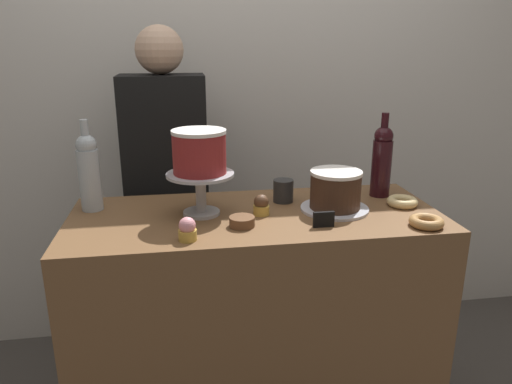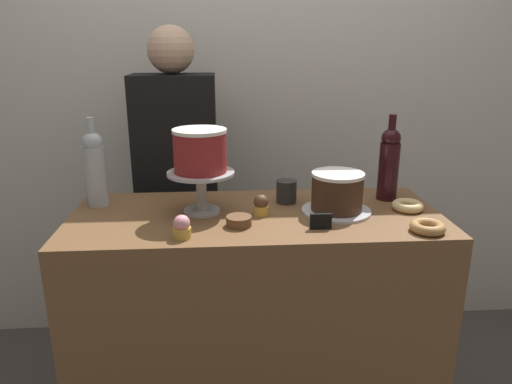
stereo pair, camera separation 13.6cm
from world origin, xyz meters
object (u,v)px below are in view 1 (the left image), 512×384
Objects in this scene: donut_glazed at (402,202)px; price_sign_chalkboard at (324,219)px; chocolate_round_cake at (335,189)px; barista_figure at (168,202)px; cookie_stack at (242,222)px; cupcake_strawberry at (187,230)px; cupcake_chocolate at (261,205)px; wine_bottle_dark_red at (382,160)px; wine_bottle_clear at (89,171)px; coffee_cup_ceramic at (283,191)px; cake_stand_pedestal at (201,186)px; donut_maple at (426,222)px; white_layer_cake at (199,152)px.

donut_glazed is 0.38m from price_sign_chalkboard.
chocolate_round_cake is at bearing -178.94° from donut_glazed.
cookie_stack is at bearing -68.08° from barista_figure.
cupcake_chocolate is (0.26, 0.19, 0.00)m from cupcake_strawberry.
cookie_stack is at bearing -169.60° from donut_glazed.
wine_bottle_dark_red is at bearing 42.79° from price_sign_chalkboard.
wine_bottle_clear is 0.58m from cookie_stack.
coffee_cup_ceramic reaches higher than donut_glazed.
barista_figure is at bearing 154.71° from wine_bottle_dark_red.
cake_stand_pedestal is 0.56m from barista_figure.
chocolate_round_cake is at bearing 140.84° from donut_maple.
cake_stand_pedestal is 0.24m from cupcake_strawberry.
barista_figure is (0.25, 0.39, -0.26)m from wine_bottle_clear.
white_layer_cake is 0.57× the size of wine_bottle_dark_red.
wine_bottle_clear is 1.09m from wine_bottle_dark_red.
wine_bottle_clear reaches higher than donut_glazed.
cupcake_strawberry is 0.32m from cupcake_chocolate.
white_layer_cake reaches higher than donut_glazed.
barista_figure reaches higher than cookie_stack.
donut_maple is at bearing -38.36° from coffee_cup_ceramic.
cake_stand_pedestal is 2.08× the size of donut_maple.
coffee_cup_ceramic reaches higher than cupcake_chocolate.
wine_bottle_dark_red is (0.70, 0.11, -0.08)m from white_layer_cake.
chocolate_round_cake reaches higher than donut_glazed.
white_layer_cake reaches higher than cookie_stack.
wine_bottle_clear is 0.62m from cupcake_chocolate.
white_layer_cake is (0.00, 0.00, 0.12)m from cake_stand_pedestal.
cupcake_strawberry is 0.75m from barista_figure.
white_layer_cake is at bearing 178.06° from donut_glazed.
donut_glazed is at bearing -75.62° from wine_bottle_dark_red.
chocolate_round_cake is 0.21m from coffee_cup_ceramic.
white_layer_cake is 2.48× the size of cupcake_chocolate.
coffee_cup_ceramic is at bearing 141.64° from donut_maple.
wine_bottle_clear is (-0.39, 0.11, -0.08)m from white_layer_cake.
price_sign_chalkboard is (0.26, -0.05, 0.01)m from cookie_stack.
wine_bottle_dark_red is 3.87× the size of cookie_stack.
cake_stand_pedestal is at bearing -90.00° from white_layer_cake.
cupcake_chocolate is at bearing -14.11° from wine_bottle_clear.
donut_glazed is at bearing -6.96° from wine_bottle_clear.
chocolate_round_cake is 0.87m from wine_bottle_clear.
cupcake_strawberry is 1.00× the size of cupcake_chocolate.
price_sign_chalkboard reaches higher than donut_maple.
price_sign_chalkboard reaches higher than cookie_stack.
wine_bottle_dark_red is (0.70, 0.11, 0.04)m from cake_stand_pedestal.
wine_bottle_dark_red is at bearing 31.18° from chocolate_round_cake.
donut_glazed is (0.74, -0.02, -0.09)m from cake_stand_pedestal.
white_layer_cake reaches higher than chocolate_round_cake.
cupcake_chocolate is (-0.27, -0.01, -0.04)m from chocolate_round_cake.
donut_glazed is at bearing -1.94° from cake_stand_pedestal.
barista_figure reaches higher than cake_stand_pedestal.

